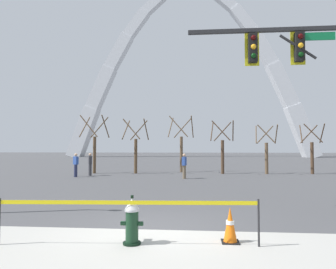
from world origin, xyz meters
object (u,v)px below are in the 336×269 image
Objects in this scene: traffic_cone_by_hydrant at (230,225)px; pedestrian_walking_right at (184,166)px; pedestrian_walking_left at (76,165)px; monument_arch at (189,78)px; fire_hydrant at (132,221)px; pedestrian_standing_center at (90,164)px; traffic_signal_gantry at (309,78)px.

pedestrian_walking_right reaches higher than traffic_cone_by_hydrant.
monument_arch is at bearing 81.35° from pedestrian_walking_left.
fire_hydrant is at bearing -90.27° from monument_arch.
traffic_cone_by_hydrant is 0.46× the size of pedestrian_standing_center.
traffic_cone_by_hydrant is 0.46× the size of pedestrian_walking_left.
monument_arch is at bearing 81.98° from pedestrian_standing_center.
traffic_signal_gantry is at bearing -67.58° from pedestrian_walking_right.
traffic_signal_gantry is 11.27m from pedestrian_walking_right.
traffic_cone_by_hydrant is 5.54m from traffic_signal_gantry.
pedestrian_walking_left is 1.00× the size of pedestrian_standing_center.
pedestrian_standing_center is (0.66, 0.97, 0.00)m from pedestrian_walking_left.
traffic_signal_gantry is at bearing 48.14° from traffic_cone_by_hydrant.
traffic_cone_by_hydrant is at bearing -57.30° from pedestrian_walking_left.
pedestrian_walking_left is (-6.97, -45.84, -16.33)m from monument_arch.
pedestrian_standing_center is at bearing -98.02° from monument_arch.
fire_hydrant is at bearing -144.79° from traffic_signal_gantry.
traffic_signal_gantry is at bearing -85.47° from monument_arch.
pedestrian_standing_center and pedestrian_walking_right have the same top height.
pedestrian_walking_right is (6.66, -1.46, 0.00)m from pedestrian_standing_center.
traffic_cone_by_hydrant is at bearing 8.04° from fire_hydrant.
pedestrian_walking_left is (-8.69, 13.53, 0.46)m from traffic_cone_by_hydrant.
traffic_signal_gantry is 57.97m from monument_arch.
pedestrian_walking_right is (-4.12, 9.98, -3.25)m from traffic_signal_gantry.
traffic_cone_by_hydrant is 16.08m from pedestrian_walking_left.
monument_arch is (-1.71, 59.37, 16.79)m from traffic_cone_by_hydrant.
pedestrian_walking_right is at bearing -12.33° from pedestrian_standing_center.
pedestrian_walking_right is at bearing 112.42° from traffic_signal_gantry.
traffic_signal_gantry reaches higher than fire_hydrant.
traffic_signal_gantry is 3.77× the size of pedestrian_walking_left.
fire_hydrant reaches higher than traffic_cone_by_hydrant.
monument_arch is at bearing 89.73° from fire_hydrant.
pedestrian_walking_right is (0.34, -46.33, -16.33)m from monument_arch.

